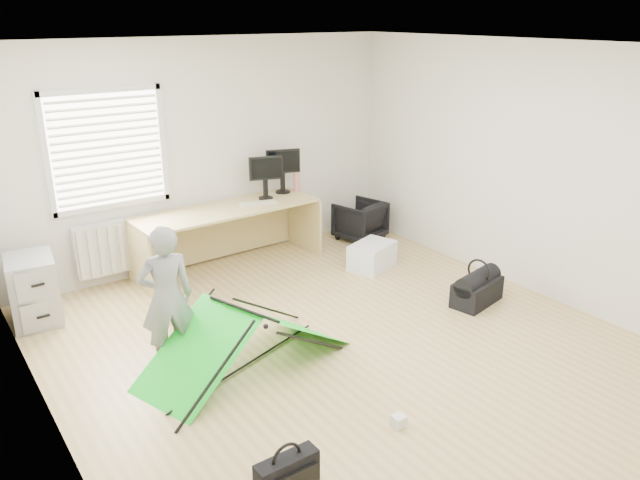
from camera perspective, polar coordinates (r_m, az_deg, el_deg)
ground at (r=5.93m, az=2.25°, el=-9.76°), size 5.50×5.50×0.00m
back_wall at (r=7.68m, az=-10.20°, el=7.79°), size 5.00×0.02×2.70m
window at (r=7.19m, az=-18.89°, el=7.83°), size 1.20×0.06×1.20m
radiator at (r=7.45m, az=-17.85°, el=-0.49°), size 1.00×0.12×0.60m
desk at (r=7.59m, az=-8.38°, el=0.14°), size 2.27×0.80×0.76m
filing_cabinet at (r=6.87m, az=-24.73°, el=-4.14°), size 0.52×0.64×0.69m
monitor_left at (r=7.74m, az=-5.02°, el=5.17°), size 0.42×0.21×0.39m
monitor_right at (r=8.00m, az=-3.44°, el=5.79°), size 0.44×0.22×0.41m
keyboard at (r=7.58m, az=-5.65°, el=3.34°), size 0.46×0.23×0.02m
thermos at (r=8.07m, az=-2.16°, el=5.42°), size 0.09×0.09×0.27m
office_chair at (r=8.54m, az=3.67°, el=1.78°), size 0.69×0.71×0.53m
person at (r=5.52m, az=-13.85°, el=-5.14°), size 0.52×0.38×1.30m
kite at (r=5.53m, az=-6.90°, el=-8.91°), size 1.97×1.33×0.56m
storage_crate at (r=7.62m, az=4.78°, el=-1.44°), size 0.65×0.55×0.31m
tote_bag at (r=6.91m, az=-25.03°, el=-5.53°), size 0.34×0.24×0.37m
laptop_bag at (r=4.26m, az=-3.04°, el=-20.93°), size 0.43×0.13×0.32m
white_box at (r=4.94m, az=7.20°, el=-16.11°), size 0.10×0.10×0.09m
duffel_bag at (r=6.91m, az=14.14°, el=-4.61°), size 0.66×0.43×0.26m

